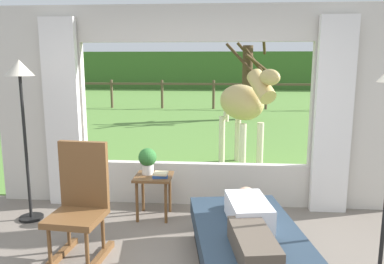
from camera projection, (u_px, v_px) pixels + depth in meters
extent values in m
cube|color=beige|center=(42.00, 107.00, 5.08)|extent=(1.15, 0.12, 2.55)
cube|color=beige|center=(358.00, 110.00, 4.76)|extent=(1.15, 0.12, 2.55)
cube|color=beige|center=(195.00, 183.00, 5.10)|extent=(2.90, 0.12, 0.55)
cube|color=beige|center=(195.00, 23.00, 4.72)|extent=(2.90, 0.12, 0.45)
cube|color=silver|center=(63.00, 114.00, 4.93)|extent=(0.44, 0.10, 2.40)
cube|color=silver|center=(333.00, 117.00, 4.66)|extent=(0.44, 0.10, 2.40)
cube|color=#568438|center=(214.00, 106.00, 15.83)|extent=(36.00, 21.68, 0.02)
cube|color=#3D672A|center=(218.00, 70.00, 25.25)|extent=(36.00, 2.00, 2.40)
cube|color=black|center=(248.00, 261.00, 3.42)|extent=(1.07, 1.68, 0.24)
cube|color=#233342|center=(249.00, 239.00, 3.38)|extent=(1.16, 1.82, 0.18)
cube|color=silver|center=(248.00, 211.00, 3.49)|extent=(0.43, 0.65, 0.22)
cube|color=#4C4238|center=(253.00, 244.00, 2.91)|extent=(0.38, 0.72, 0.18)
sphere|color=tan|center=(246.00, 197.00, 3.86)|extent=(0.20, 0.20, 0.20)
cube|color=brown|center=(76.00, 217.00, 3.58)|extent=(0.52, 0.52, 0.06)
cube|color=brown|center=(84.00, 176.00, 3.72)|extent=(0.48, 0.10, 0.68)
cube|color=brown|center=(59.00, 256.00, 3.68)|extent=(0.12, 0.68, 0.06)
cube|color=brown|center=(98.00, 260.00, 3.62)|extent=(0.12, 0.68, 0.06)
cylinder|color=brown|center=(49.00, 245.00, 3.47)|extent=(0.04, 0.04, 0.38)
cylinder|color=brown|center=(87.00, 249.00, 3.41)|extent=(0.04, 0.04, 0.38)
cylinder|color=brown|center=(69.00, 229.00, 3.82)|extent=(0.04, 0.04, 0.38)
cylinder|color=brown|center=(103.00, 231.00, 3.76)|extent=(0.04, 0.04, 0.38)
cube|color=brown|center=(154.00, 177.00, 4.60)|extent=(0.44, 0.44, 0.03)
cylinder|color=brown|center=(137.00, 202.00, 4.50)|extent=(0.04, 0.04, 0.49)
cylinder|color=brown|center=(166.00, 203.00, 4.47)|extent=(0.04, 0.04, 0.49)
cylinder|color=brown|center=(143.00, 192.00, 4.83)|extent=(0.04, 0.04, 0.49)
cylinder|color=brown|center=(170.00, 193.00, 4.80)|extent=(0.04, 0.04, 0.49)
cylinder|color=silver|center=(148.00, 169.00, 4.65)|extent=(0.14, 0.14, 0.12)
sphere|color=#2D6B2D|center=(148.00, 157.00, 4.63)|extent=(0.22, 0.22, 0.22)
cube|color=#23478C|center=(160.00, 176.00, 4.53)|extent=(0.19, 0.15, 0.04)
cube|color=beige|center=(161.00, 173.00, 4.52)|extent=(0.17, 0.16, 0.02)
cylinder|color=black|center=(31.00, 218.00, 4.63)|extent=(0.28, 0.28, 0.03)
cylinder|color=black|center=(26.00, 150.00, 4.47)|extent=(0.04, 0.04, 1.71)
cone|color=beige|center=(19.00, 68.00, 4.30)|extent=(0.32, 0.32, 0.18)
ellipsoid|color=tan|center=(241.00, 102.00, 6.59)|extent=(1.01, 1.36, 0.60)
cylinder|color=tan|center=(261.00, 86.00, 5.90)|extent=(0.48, 0.65, 0.53)
ellipsoid|color=tan|center=(270.00, 77.00, 5.65)|extent=(0.38, 0.52, 0.24)
cube|color=beige|center=(259.00, 84.00, 5.97)|extent=(0.25, 0.42, 0.32)
cylinder|color=beige|center=(226.00, 107.00, 7.18)|extent=(0.13, 0.13, 0.55)
cylinder|color=beige|center=(260.00, 148.00, 6.39)|extent=(0.11, 0.11, 0.85)
cylinder|color=beige|center=(243.00, 149.00, 6.28)|extent=(0.11, 0.11, 0.85)
cylinder|color=beige|center=(238.00, 138.00, 7.17)|extent=(0.11, 0.11, 0.85)
cylinder|color=beige|center=(222.00, 139.00, 7.06)|extent=(0.11, 0.11, 0.85)
cylinder|color=#4C3823|center=(247.00, 83.00, 12.07)|extent=(0.32, 0.32, 2.30)
cylinder|color=#47331E|center=(264.00, 41.00, 11.73)|extent=(0.29, 1.20, 0.79)
cylinder|color=#47331E|center=(250.00, 57.00, 11.54)|extent=(0.82, 0.16, 0.89)
cylinder|color=#47331E|center=(260.00, 65.00, 11.61)|extent=(0.97, 0.96, 0.70)
cylinder|color=#47331E|center=(253.00, 59.00, 11.62)|extent=(0.70, 0.40, 0.81)
cylinder|color=#47331E|center=(241.00, 59.00, 11.56)|extent=(0.95, 0.59, 0.99)
cylinder|color=brown|center=(14.00, 93.00, 15.42)|extent=(0.10, 0.10, 1.10)
cylinder|color=brown|center=(62.00, 93.00, 15.27)|extent=(0.10, 0.10, 1.10)
cylinder|color=brown|center=(112.00, 94.00, 15.11)|extent=(0.10, 0.10, 1.10)
cylinder|color=brown|center=(162.00, 94.00, 14.95)|extent=(0.10, 0.10, 1.10)
cylinder|color=brown|center=(214.00, 95.00, 14.80)|extent=(0.10, 0.10, 1.10)
cylinder|color=brown|center=(266.00, 95.00, 14.64)|extent=(0.10, 0.10, 1.10)
cylinder|color=brown|center=(320.00, 95.00, 14.48)|extent=(0.10, 0.10, 1.10)
cylinder|color=brown|center=(375.00, 96.00, 14.33)|extent=(0.10, 0.10, 1.10)
cube|color=brown|center=(214.00, 84.00, 14.72)|extent=(16.00, 0.06, 0.08)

